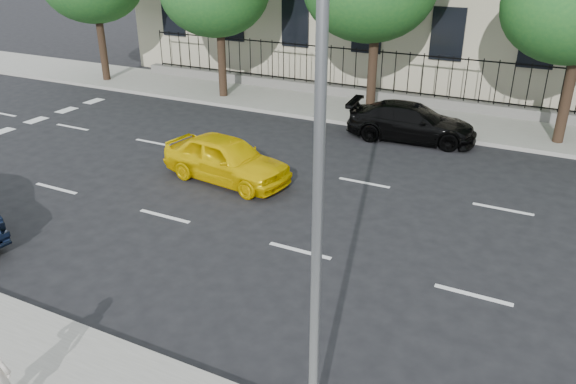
{
  "coord_description": "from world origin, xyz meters",
  "views": [
    {
      "loc": [
        4.92,
        -7.91,
        6.83
      ],
      "look_at": [
        -0.57,
        3.0,
        1.22
      ],
      "focal_mm": 35.0,
      "sensor_mm": 36.0,
      "label": 1
    }
  ],
  "objects": [
    {
      "name": "ground",
      "position": [
        0.0,
        0.0,
        0.0
      ],
      "size": [
        120.0,
        120.0,
        0.0
      ],
      "primitive_type": "plane",
      "color": "black",
      "rests_on": "ground"
    },
    {
      "name": "far_sidewalk",
      "position": [
        0.0,
        14.0,
        0.07
      ],
      "size": [
        60.0,
        4.0,
        0.15
      ],
      "primitive_type": "cube",
      "color": "gray",
      "rests_on": "ground"
    },
    {
      "name": "lane_markings",
      "position": [
        0.0,
        4.75,
        0.01
      ],
      "size": [
        49.6,
        4.62,
        0.01
      ],
      "primitive_type": null,
      "color": "silver",
      "rests_on": "ground"
    },
    {
      "name": "iron_fence",
      "position": [
        0.0,
        15.7,
        0.65
      ],
      "size": [
        30.0,
        0.5,
        2.2
      ],
      "color": "slate",
      "rests_on": "far_sidewalk"
    },
    {
      "name": "street_light",
      "position": [
        2.5,
        -1.77,
        5.15
      ],
      "size": [
        0.25,
        3.32,
        8.05
      ],
      "color": "slate",
      "rests_on": "near_sidewalk"
    },
    {
      "name": "yellow_taxi",
      "position": [
        -3.81,
        5.31,
        0.7
      ],
      "size": [
        4.28,
        2.17,
        1.4
      ],
      "primitive_type": "imported",
      "rotation": [
        0.0,
        0.0,
        1.44
      ],
      "color": "#F3CA02",
      "rests_on": "ground"
    },
    {
      "name": "black_sedan",
      "position": [
        0.16,
        11.5,
        0.67
      ],
      "size": [
        4.76,
        2.3,
        1.34
      ],
      "primitive_type": "imported",
      "rotation": [
        0.0,
        0.0,
        1.67
      ],
      "color": "black",
      "rests_on": "ground"
    }
  ]
}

